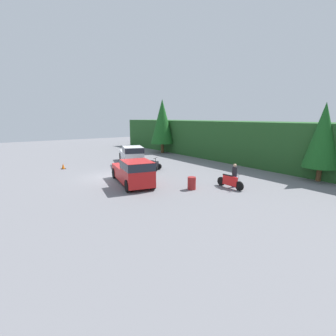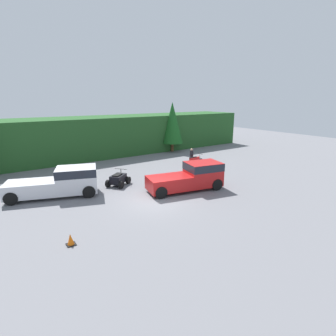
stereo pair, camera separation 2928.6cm
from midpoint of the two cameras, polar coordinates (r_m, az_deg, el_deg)
ground_plane at (r=13.78m, az=25.09°, el=-14.64°), size 80.00×80.00×0.00m
hillside_backdrop at (r=27.91m, az=42.22°, el=0.97°), size 44.00×6.00×4.47m
tree_left at (r=28.31m, az=20.11°, el=7.56°), size 3.24×3.24×7.36m
tree_mid_left at (r=24.50m, az=65.64°, el=-0.50°), size 2.68×2.68×6.10m
pickup_truck_red at (r=12.61m, az=40.24°, el=-13.64°), size 5.77×3.08×1.96m
pickup_truck_second at (r=19.35m, az=19.77°, el=-3.68°), size 6.13×3.73×1.96m
dirt_bike at (r=17.55m, az=59.86°, el=-12.10°), size 2.32×0.60×1.14m
quad_atv at (r=17.49m, az=30.51°, el=-8.06°), size 2.22×2.14×1.20m
rider_person at (r=17.85m, az=59.95°, el=-10.27°), size 0.42×0.42×1.71m
traffic_cone at (r=15.74m, az=0.90°, el=-9.33°), size 0.42×0.42×0.55m
steel_barrel at (r=15.15m, az=55.50°, el=-14.42°), size 0.58×0.58×0.88m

